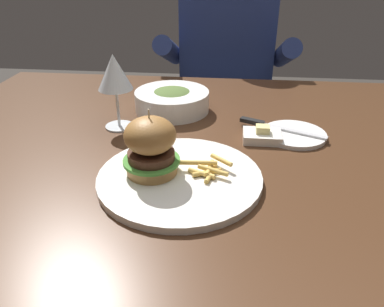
{
  "coord_description": "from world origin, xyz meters",
  "views": [
    {
      "loc": [
        0.05,
        -0.76,
        1.12
      ],
      "look_at": [
        -0.01,
        -0.14,
        0.78
      ],
      "focal_mm": 35.0,
      "sensor_mm": 36.0,
      "label": 1
    }
  ],
  "objects_px": {
    "burger_sandwich": "(151,146)",
    "main_plate": "(180,178)",
    "table_knife": "(274,127)",
    "wine_glass": "(114,74)",
    "butter_dish": "(262,136)",
    "soup_bowl": "(172,100)",
    "bread_plate": "(294,134)",
    "diner_person": "(225,99)"
  },
  "relations": [
    {
      "from": "main_plate",
      "to": "table_knife",
      "type": "distance_m",
      "value": 0.31
    },
    {
      "from": "burger_sandwich",
      "to": "bread_plate",
      "type": "height_order",
      "value": "burger_sandwich"
    },
    {
      "from": "table_knife",
      "to": "diner_person",
      "type": "distance_m",
      "value": 0.73
    },
    {
      "from": "bread_plate",
      "to": "soup_bowl",
      "type": "xyz_separation_m",
      "value": [
        -0.31,
        0.13,
        0.02
      ]
    },
    {
      "from": "table_knife",
      "to": "soup_bowl",
      "type": "relative_size",
      "value": 1.0
    },
    {
      "from": "main_plate",
      "to": "table_knife",
      "type": "relative_size",
      "value": 1.56
    },
    {
      "from": "wine_glass",
      "to": "bread_plate",
      "type": "relative_size",
      "value": 1.21
    },
    {
      "from": "main_plate",
      "to": "table_knife",
      "type": "bearing_deg",
      "value": 50.96
    },
    {
      "from": "burger_sandwich",
      "to": "soup_bowl",
      "type": "xyz_separation_m",
      "value": [
        -0.01,
        0.34,
        -0.04
      ]
    },
    {
      "from": "wine_glass",
      "to": "diner_person",
      "type": "distance_m",
      "value": 0.81
    },
    {
      "from": "bread_plate",
      "to": "table_knife",
      "type": "bearing_deg",
      "value": 155.81
    },
    {
      "from": "bread_plate",
      "to": "wine_glass",
      "type": "bearing_deg",
      "value": 178.76
    },
    {
      "from": "butter_dish",
      "to": "burger_sandwich",
      "type": "bearing_deg",
      "value": -139.39
    },
    {
      "from": "burger_sandwich",
      "to": "main_plate",
      "type": "bearing_deg",
      "value": -4.5
    },
    {
      "from": "main_plate",
      "to": "butter_dish",
      "type": "height_order",
      "value": "butter_dish"
    },
    {
      "from": "burger_sandwich",
      "to": "diner_person",
      "type": "distance_m",
      "value": 0.97
    },
    {
      "from": "butter_dish",
      "to": "soup_bowl",
      "type": "relative_size",
      "value": 0.43
    },
    {
      "from": "wine_glass",
      "to": "table_knife",
      "type": "distance_m",
      "value": 0.39
    },
    {
      "from": "main_plate",
      "to": "wine_glass",
      "type": "distance_m",
      "value": 0.32
    },
    {
      "from": "bread_plate",
      "to": "burger_sandwich",
      "type": "bearing_deg",
      "value": -143.76
    },
    {
      "from": "main_plate",
      "to": "diner_person",
      "type": "bearing_deg",
      "value": 85.94
    },
    {
      "from": "bread_plate",
      "to": "butter_dish",
      "type": "bearing_deg",
      "value": -159.28
    },
    {
      "from": "burger_sandwich",
      "to": "butter_dish",
      "type": "relative_size",
      "value": 1.48
    },
    {
      "from": "main_plate",
      "to": "burger_sandwich",
      "type": "relative_size",
      "value": 2.43
    },
    {
      "from": "wine_glass",
      "to": "soup_bowl",
      "type": "relative_size",
      "value": 0.91
    },
    {
      "from": "soup_bowl",
      "to": "wine_glass",
      "type": "bearing_deg",
      "value": -133.48
    },
    {
      "from": "main_plate",
      "to": "diner_person",
      "type": "xyz_separation_m",
      "value": [
        0.07,
        0.93,
        -0.18
      ]
    },
    {
      "from": "table_knife",
      "to": "diner_person",
      "type": "relative_size",
      "value": 0.17
    },
    {
      "from": "burger_sandwich",
      "to": "butter_dish",
      "type": "distance_m",
      "value": 0.29
    },
    {
      "from": "bread_plate",
      "to": "table_knife",
      "type": "xyz_separation_m",
      "value": [
        -0.05,
        0.02,
        0.01
      ]
    },
    {
      "from": "burger_sandwich",
      "to": "butter_dish",
      "type": "bearing_deg",
      "value": 40.61
    },
    {
      "from": "soup_bowl",
      "to": "diner_person",
      "type": "height_order",
      "value": "diner_person"
    },
    {
      "from": "wine_glass",
      "to": "diner_person",
      "type": "height_order",
      "value": "diner_person"
    },
    {
      "from": "butter_dish",
      "to": "soup_bowl",
      "type": "xyz_separation_m",
      "value": [
        -0.23,
        0.16,
        0.02
      ]
    },
    {
      "from": "diner_person",
      "to": "butter_dish",
      "type": "bearing_deg",
      "value": -82.48
    },
    {
      "from": "wine_glass",
      "to": "soup_bowl",
      "type": "bearing_deg",
      "value": 46.52
    },
    {
      "from": "main_plate",
      "to": "butter_dish",
      "type": "xyz_separation_m",
      "value": [
        0.16,
        0.19,
        0.0
      ]
    },
    {
      "from": "butter_dish",
      "to": "diner_person",
      "type": "xyz_separation_m",
      "value": [
        -0.1,
        0.74,
        -0.19
      ]
    },
    {
      "from": "main_plate",
      "to": "soup_bowl",
      "type": "relative_size",
      "value": 1.56
    },
    {
      "from": "bread_plate",
      "to": "soup_bowl",
      "type": "distance_m",
      "value": 0.33
    },
    {
      "from": "burger_sandwich",
      "to": "wine_glass",
      "type": "height_order",
      "value": "wine_glass"
    },
    {
      "from": "bread_plate",
      "to": "diner_person",
      "type": "height_order",
      "value": "diner_person"
    }
  ]
}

